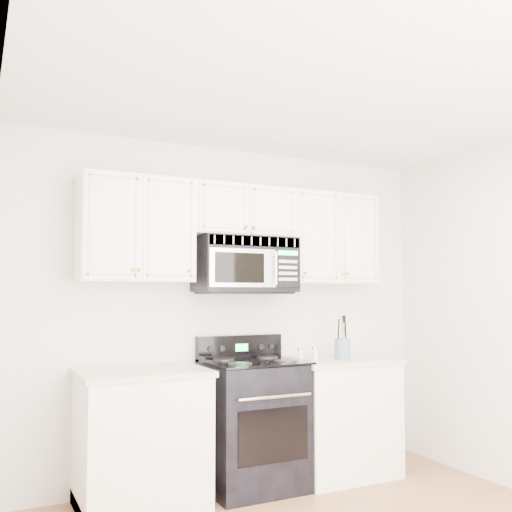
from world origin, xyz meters
TOP-DOWN VIEW (x-y plane):
  - room at (0.00, 0.00)m, footprint 3.51×3.51m
  - base_cabinet_left at (-0.80, 1.44)m, footprint 0.86×0.65m
  - base_cabinet_right at (0.80, 1.44)m, footprint 0.86×0.65m
  - range at (0.06, 1.45)m, footprint 0.71×0.65m
  - upper_cabinets at (0.00, 1.58)m, footprint 2.44×0.37m
  - microwave at (0.03, 1.55)m, footprint 0.77×0.43m
  - utensil_crock at (0.79, 1.36)m, footprint 0.13×0.13m
  - shaker_salt at (0.54, 1.37)m, footprint 0.04×0.04m
  - shaker_pepper at (0.47, 1.47)m, footprint 0.04×0.04m

SIDE VIEW (x-z plane):
  - base_cabinet_left at x=-0.80m, z-range -0.03..0.89m
  - base_cabinet_right at x=0.80m, z-range -0.03..0.89m
  - range at x=0.06m, z-range -0.07..1.04m
  - shaker_pepper at x=0.47m, z-range 0.92..1.01m
  - shaker_salt at x=0.54m, z-range 0.92..1.02m
  - utensil_crock at x=0.79m, z-range 0.84..1.17m
  - room at x=0.00m, z-range 0.00..2.60m
  - microwave at x=0.03m, z-range 1.45..1.87m
  - upper_cabinets at x=0.00m, z-range 1.56..2.31m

